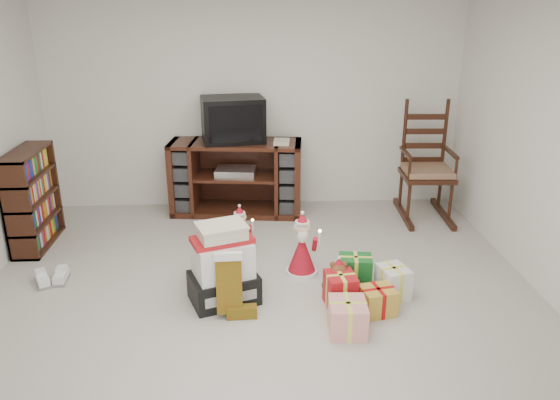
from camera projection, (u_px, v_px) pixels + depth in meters
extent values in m
cube|color=#B6B0A7|center=(260.00, 306.00, 4.68)|extent=(5.00, 5.00, 0.01)
cube|color=silver|center=(254.00, 106.00, 6.58)|extent=(5.00, 0.01, 2.50)
cube|color=silver|center=(269.00, 374.00, 1.90)|extent=(5.00, 0.01, 2.50)
cube|color=#3F1D12|center=(236.00, 178.00, 6.56)|extent=(1.60, 0.72, 0.89)
cube|color=#B7B7B9|center=(236.00, 172.00, 6.50)|extent=(0.50, 0.38, 0.09)
cube|color=#3A1910|center=(32.00, 199.00, 5.66)|extent=(0.28, 0.84, 1.03)
cube|color=#3A1910|center=(427.00, 176.00, 6.40)|extent=(0.60, 0.58, 0.05)
cube|color=#9C7655|center=(427.00, 170.00, 6.38)|extent=(0.55, 0.53, 0.07)
cube|color=#3A1910|center=(424.00, 131.00, 6.47)|extent=(0.48, 0.09, 0.88)
cube|color=#3A1910|center=(423.00, 214.00, 6.57)|extent=(0.62, 0.97, 0.07)
cube|color=black|center=(224.00, 288.00, 4.71)|extent=(0.66, 0.57, 0.25)
cube|color=white|center=(223.00, 259.00, 4.62)|extent=(0.56, 0.50, 0.31)
cube|color=#B01419|center=(222.00, 240.00, 4.56)|extent=(0.57, 0.42, 0.04)
cube|color=beige|center=(222.00, 232.00, 4.53)|extent=(0.45, 0.40, 0.10)
cube|color=maroon|center=(220.00, 260.00, 4.96)|extent=(0.39, 0.25, 0.48)
cube|color=black|center=(219.00, 225.00, 4.94)|extent=(0.19, 0.06, 0.03)
ellipsoid|color=brown|center=(338.00, 285.00, 4.78)|extent=(0.23, 0.19, 0.24)
sphere|color=brown|center=(339.00, 272.00, 4.71)|extent=(0.15, 0.15, 0.15)
cone|color=#AB1221|center=(302.00, 254.00, 5.15)|extent=(0.29, 0.29, 0.41)
sphere|color=beige|center=(302.00, 229.00, 5.06)|extent=(0.14, 0.14, 0.14)
cone|color=#AB1221|center=(302.00, 218.00, 5.02)|extent=(0.12, 0.12, 0.10)
cylinder|color=silver|center=(320.00, 238.00, 4.97)|extent=(0.02, 0.02, 0.12)
cone|color=#AB1221|center=(240.00, 239.00, 5.55)|extent=(0.25, 0.25, 0.35)
sphere|color=beige|center=(240.00, 219.00, 5.47)|extent=(0.12, 0.12, 0.12)
cone|color=#AB1221|center=(239.00, 210.00, 5.44)|extent=(0.11, 0.11, 0.09)
cylinder|color=silver|center=(253.00, 225.00, 5.40)|extent=(0.02, 0.02, 0.11)
cube|color=white|center=(43.00, 279.00, 5.03)|extent=(0.21, 0.27, 0.09)
cube|color=white|center=(61.00, 278.00, 5.04)|extent=(0.12, 0.25, 0.09)
cube|color=#B01419|center=(339.00, 289.00, 4.66)|extent=(0.29, 0.29, 0.29)
cube|color=#1C7129|center=(358.00, 273.00, 4.93)|extent=(0.29, 0.29, 0.29)
cube|color=gold|center=(375.00, 298.00, 4.52)|extent=(0.29, 0.29, 0.29)
cube|color=white|center=(339.00, 313.00, 4.30)|extent=(0.29, 0.29, 0.29)
cube|color=white|center=(394.00, 284.00, 4.74)|extent=(0.29, 0.29, 0.29)
cube|color=black|center=(233.00, 119.00, 6.35)|extent=(0.77, 0.60, 0.52)
cube|color=black|center=(232.00, 124.00, 6.12)|extent=(0.60, 0.11, 0.41)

